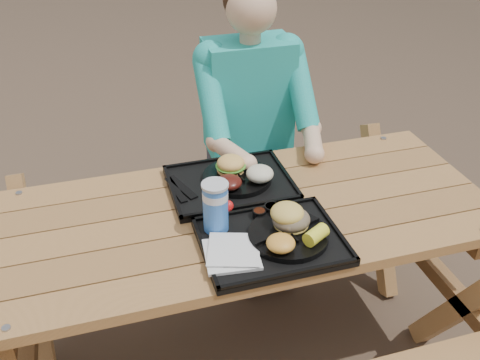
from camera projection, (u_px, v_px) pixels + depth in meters
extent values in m
plane|color=#999999|center=(240.00, 353.00, 2.28)|extent=(60.00, 60.00, 0.00)
cube|color=black|center=(271.00, 242.00, 1.72)|extent=(0.45, 0.35, 0.02)
cube|color=black|center=(230.00, 184.00, 2.00)|extent=(0.45, 0.35, 0.02)
cylinder|color=black|center=(288.00, 235.00, 1.71)|extent=(0.26, 0.26, 0.02)
cylinder|color=black|center=(237.00, 177.00, 2.00)|extent=(0.26, 0.26, 0.02)
cube|color=silver|center=(232.00, 253.00, 1.64)|extent=(0.18, 0.18, 0.02)
cylinder|color=blue|center=(216.00, 208.00, 1.72)|extent=(0.08, 0.08, 0.17)
cylinder|color=black|center=(259.00, 214.00, 1.80)|extent=(0.05, 0.05, 0.03)
cylinder|color=yellow|center=(272.00, 210.00, 1.82)|extent=(0.05, 0.05, 0.03)
ellipsoid|color=gold|center=(281.00, 243.00, 1.63)|extent=(0.09, 0.09, 0.05)
cube|color=black|center=(182.00, 187.00, 1.96)|extent=(0.09, 0.18, 0.01)
ellipsoid|color=#49130E|center=(229.00, 182.00, 1.92)|extent=(0.10, 0.10, 0.04)
ellipsoid|color=beige|center=(260.00, 174.00, 1.95)|extent=(0.10, 0.10, 0.06)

